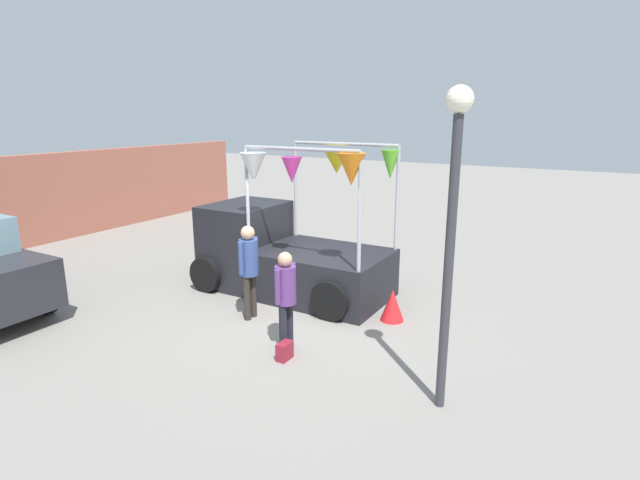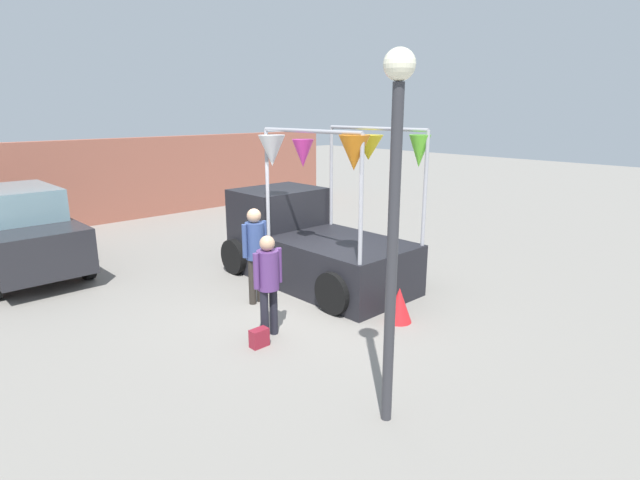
{
  "view_description": "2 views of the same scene",
  "coord_description": "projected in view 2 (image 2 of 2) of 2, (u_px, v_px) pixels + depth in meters",
  "views": [
    {
      "loc": [
        -7.39,
        -4.91,
        3.74
      ],
      "look_at": [
        0.76,
        -0.18,
        1.33
      ],
      "focal_mm": 28.0,
      "sensor_mm": 36.0,
      "label": 1
    },
    {
      "loc": [
        -5.59,
        -6.51,
        3.47
      ],
      "look_at": [
        0.26,
        -0.32,
        1.24
      ],
      "focal_mm": 28.0,
      "sensor_mm": 36.0,
      "label": 2
    }
  ],
  "objects": [
    {
      "name": "ground_plane",
      "position": [
        298.0,
        304.0,
        9.17
      ],
      "size": [
        60.0,
        60.0,
        0.0
      ],
      "primitive_type": "plane",
      "color": "gray"
    },
    {
      "name": "person_customer",
      "position": [
        268.0,
        277.0,
        7.67
      ],
      "size": [
        0.53,
        0.34,
        1.63
      ],
      "color": "black",
      "rests_on": "ground"
    },
    {
      "name": "vendor_truck",
      "position": [
        308.0,
        238.0,
        10.38
      ],
      "size": [
        2.51,
        4.13,
        3.15
      ],
      "color": "black",
      "rests_on": "ground"
    },
    {
      "name": "brick_boundary_wall",
      "position": [
        99.0,
        182.0,
        15.42
      ],
      "size": [
        18.0,
        0.36,
        2.6
      ],
      "primitive_type": "cube",
      "color": "#9E5947",
      "rests_on": "ground"
    },
    {
      "name": "folded_kite_bundle_crimson",
      "position": [
        399.0,
        305.0,
        8.36
      ],
      "size": [
        0.59,
        0.59,
        0.6
      ],
      "primitive_type": "cone",
      "rotation": [
        0.0,
        0.0,
        2.68
      ],
      "color": "red",
      "rests_on": "ground"
    },
    {
      "name": "street_lamp",
      "position": [
        395.0,
        194.0,
        5.12
      ],
      "size": [
        0.32,
        0.32,
        4.05
      ],
      "color": "#333338",
      "rests_on": "ground"
    },
    {
      "name": "person_vendor",
      "position": [
        255.0,
        246.0,
        8.99
      ],
      "size": [
        0.53,
        0.34,
        1.77
      ],
      "color": "#2D2823",
      "rests_on": "ground"
    },
    {
      "name": "handbag",
      "position": [
        259.0,
        338.0,
        7.51
      ],
      "size": [
        0.28,
        0.16,
        0.28
      ],
      "primitive_type": "cube",
      "color": "maroon",
      "rests_on": "ground"
    },
    {
      "name": "parked_car",
      "position": [
        21.0,
        232.0,
        10.65
      ],
      "size": [
        1.88,
        4.0,
        1.88
      ],
      "color": "#26262B",
      "rests_on": "ground"
    }
  ]
}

